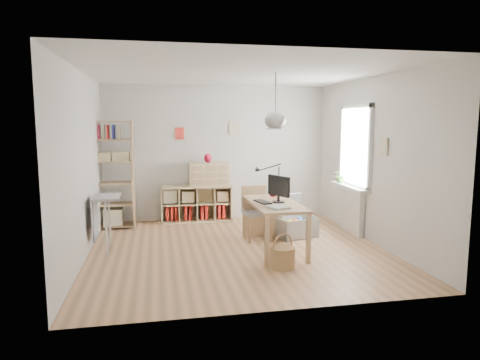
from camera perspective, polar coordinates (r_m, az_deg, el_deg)
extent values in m
plane|color=tan|center=(6.77, -0.35, -9.21)|extent=(4.50, 4.50, 0.00)
plane|color=silver|center=(8.72, -3.09, 3.62)|extent=(4.50, 0.00, 4.50)
plane|color=silver|center=(4.33, 5.12, -0.52)|extent=(4.50, 0.00, 4.50)
plane|color=silver|center=(6.48, -20.32, 1.76)|extent=(0.00, 4.50, 4.50)
plane|color=silver|center=(7.26, 17.39, 2.47)|extent=(0.00, 4.50, 4.50)
plane|color=white|center=(6.52, -0.37, 14.15)|extent=(4.50, 4.50, 0.00)
cylinder|color=black|center=(6.47, 4.77, 11.15)|extent=(0.01, 0.01, 0.68)
ellipsoid|color=silver|center=(6.45, 4.73, 7.96)|extent=(0.32, 0.32, 0.27)
cube|color=white|center=(7.77, 15.26, 4.35)|extent=(0.03, 1.00, 1.30)
cube|color=silver|center=(7.28, 16.95, 4.08)|extent=(0.06, 0.08, 1.46)
cube|color=silver|center=(8.25, 13.45, 4.58)|extent=(0.06, 0.08, 1.46)
cube|color=silver|center=(7.76, 15.27, 9.44)|extent=(0.06, 1.16, 0.08)
cube|color=silver|center=(7.83, 14.91, -0.70)|extent=(0.06, 1.16, 0.08)
cube|color=silver|center=(7.90, 14.67, -4.01)|extent=(0.10, 0.80, 0.80)
cube|color=silver|center=(7.80, 14.44, -0.93)|extent=(0.22, 1.20, 0.06)
cube|color=tan|center=(6.57, 4.61, -3.18)|extent=(0.70, 1.50, 0.04)
cube|color=tan|center=(5.92, 3.58, -8.11)|extent=(0.06, 0.06, 0.71)
cube|color=tan|center=(7.24, 0.79, -5.17)|extent=(0.06, 0.06, 0.71)
cube|color=tan|center=(6.10, 9.09, -7.73)|extent=(0.06, 0.06, 0.71)
cube|color=tan|center=(7.39, 5.37, -4.95)|extent=(0.06, 0.06, 0.71)
cube|color=beige|center=(8.66, -5.79, -5.38)|extent=(1.40, 0.38, 0.03)
cube|color=beige|center=(8.53, -5.86, -0.86)|extent=(1.40, 0.38, 0.03)
cube|color=beige|center=(8.56, -10.41, -3.26)|extent=(0.03, 0.38, 0.72)
cube|color=beige|center=(8.67, -1.31, -2.99)|extent=(0.03, 0.38, 0.72)
cube|color=beige|center=(8.76, -5.93, -2.92)|extent=(1.40, 0.02, 0.72)
cube|color=maroon|center=(8.61, -9.68, -4.33)|extent=(0.06, 0.26, 0.30)
cube|color=maroon|center=(8.61, -9.08, -4.32)|extent=(0.05, 0.26, 0.30)
cube|color=maroon|center=(8.62, -8.55, -4.30)|extent=(0.05, 0.26, 0.30)
cube|color=maroon|center=(8.63, -7.28, -4.26)|extent=(0.05, 0.26, 0.30)
cube|color=maroon|center=(8.63, -6.68, -4.25)|extent=(0.05, 0.26, 0.30)
cube|color=maroon|center=(8.65, -5.16, -4.20)|extent=(0.06, 0.26, 0.30)
cube|color=maroon|center=(8.66, -4.57, -4.18)|extent=(0.06, 0.26, 0.30)
cube|color=maroon|center=(8.69, -2.86, -4.12)|extent=(0.06, 0.26, 0.30)
cube|color=maroon|center=(8.70, -2.27, -4.10)|extent=(0.05, 0.26, 0.30)
cube|color=tan|center=(8.31, -19.32, 0.57)|extent=(0.04, 0.38, 2.00)
cube|color=tan|center=(8.23, -14.08, 0.71)|extent=(0.04, 0.38, 2.00)
cube|color=tan|center=(8.43, -16.46, -5.78)|extent=(0.76, 0.38, 0.03)
cube|color=tan|center=(8.35, -16.56, -3.11)|extent=(0.76, 0.38, 0.03)
cube|color=tan|center=(8.28, -16.67, -0.39)|extent=(0.76, 0.38, 0.03)
cube|color=tan|center=(8.24, -16.78, 2.37)|extent=(0.76, 0.38, 0.03)
cube|color=tan|center=(8.21, -16.88, 5.15)|extent=(0.76, 0.38, 0.03)
cube|color=tan|center=(8.21, -16.97, 7.45)|extent=(0.76, 0.38, 0.03)
cube|color=navy|center=(8.24, -18.87, 6.08)|extent=(0.04, 0.18, 0.26)
cube|color=maroon|center=(8.23, -18.32, 6.11)|extent=(0.04, 0.18, 0.26)
cube|color=beige|center=(8.22, -17.76, 6.13)|extent=(0.04, 0.18, 0.26)
cube|color=maroon|center=(8.21, -17.20, 6.15)|extent=(0.04, 0.18, 0.26)
cube|color=navy|center=(8.20, -16.50, 6.17)|extent=(0.04, 0.18, 0.26)
cube|color=beige|center=(8.20, -15.80, 6.20)|extent=(0.04, 0.18, 0.26)
cube|color=#9B9B9E|center=(6.85, -17.34, -2.21)|extent=(0.40, 0.55, 0.04)
cylinder|color=silver|center=(6.72, -17.41, -6.05)|extent=(0.03, 0.03, 0.82)
cylinder|color=silver|center=(7.15, -17.02, -5.23)|extent=(0.03, 0.03, 0.82)
cube|color=#9B9B9E|center=(6.94, -18.72, -4.92)|extent=(0.02, 0.50, 0.62)
cube|color=#9B9B9E|center=(7.20, 2.32, -4.34)|extent=(0.46, 0.46, 0.06)
cube|color=tan|center=(7.03, 1.30, -6.72)|extent=(0.04, 0.04, 0.44)
cube|color=tan|center=(7.38, 0.48, -6.02)|extent=(0.04, 0.04, 0.44)
cube|color=tan|center=(7.14, 4.19, -6.51)|extent=(0.04, 0.04, 0.44)
cube|color=tan|center=(7.48, 3.26, -5.84)|extent=(0.04, 0.04, 0.44)
cube|color=tan|center=(7.34, 1.87, -2.29)|extent=(0.44, 0.07, 0.39)
cylinder|color=#A6724B|center=(5.93, 5.65, -10.24)|extent=(0.35, 0.35, 0.29)
torus|color=#A6724B|center=(5.88, 5.68, -8.72)|extent=(0.33, 0.17, 0.35)
cube|color=silver|center=(7.53, 7.39, -7.42)|extent=(0.77, 0.63, 0.02)
cube|color=silver|center=(7.32, 5.33, -6.54)|extent=(0.15, 0.45, 0.34)
cube|color=silver|center=(7.67, 9.40, -5.94)|extent=(0.15, 0.45, 0.34)
cube|color=silver|center=(7.32, 8.39, -6.59)|extent=(0.64, 0.21, 0.34)
cube|color=silver|center=(7.67, 6.49, -5.90)|extent=(0.64, 0.21, 0.34)
cube|color=silver|center=(7.76, 5.73, -3.30)|extent=(0.70, 0.40, 0.43)
sphere|color=yellow|center=(7.33, 6.69, -5.89)|extent=(0.15, 0.15, 0.15)
sphere|color=#1752A2|center=(7.58, 7.90, -5.45)|extent=(0.15, 0.15, 0.15)
sphere|color=#E6491C|center=(7.44, 7.38, -5.70)|extent=(0.15, 0.15, 0.15)
sphere|color=#2E7F30|center=(7.50, 8.98, -5.61)|extent=(0.15, 0.15, 0.15)
cylinder|color=black|center=(6.58, 5.15, -2.92)|extent=(0.19, 0.19, 0.02)
cylinder|color=black|center=(6.57, 5.16, -2.48)|extent=(0.04, 0.04, 0.09)
cube|color=black|center=(6.54, 5.18, -0.77)|extent=(0.23, 0.45, 0.31)
cube|color=black|center=(6.56, 3.03, -2.92)|extent=(0.22, 0.40, 0.02)
cylinder|color=black|center=(7.27, 5.18, -1.80)|extent=(0.07, 0.07, 0.04)
cylinder|color=black|center=(7.23, 5.20, -0.05)|extent=(0.02, 0.02, 0.45)
cone|color=black|center=(7.02, 2.46, 1.40)|extent=(0.11, 0.08, 0.10)
sphere|color=#44090B|center=(7.06, 4.44, -1.60)|extent=(0.16, 0.16, 0.16)
cube|color=silver|center=(6.14, 5.13, -3.63)|extent=(0.33, 0.37, 0.03)
cube|color=beige|center=(8.52, -4.16, 0.79)|extent=(0.79, 0.37, 0.45)
ellipsoid|color=maroon|center=(8.49, -4.31, 2.93)|extent=(0.16, 0.16, 0.19)
imported|color=#3F742B|center=(8.09, 13.30, 0.65)|extent=(0.32, 0.30, 0.29)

